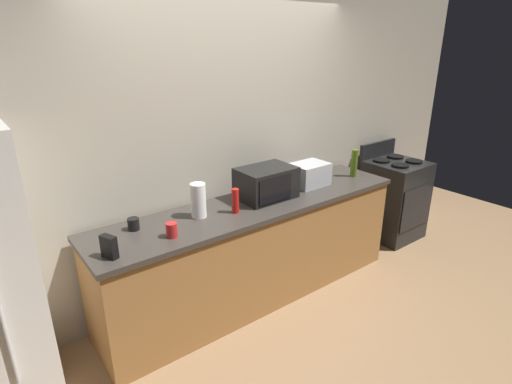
% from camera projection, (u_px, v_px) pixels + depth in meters
% --- Properties ---
extents(ground_plane, '(8.00, 8.00, 0.00)m').
position_uv_depth(ground_plane, '(285.00, 316.00, 3.43)').
color(ground_plane, '#93704C').
extents(back_wall, '(6.40, 0.10, 2.70)m').
position_uv_depth(back_wall, '(228.00, 141.00, 3.55)').
color(back_wall, '#B2A893').
rests_on(back_wall, ground_plane).
extents(counter_run, '(2.84, 0.64, 0.90)m').
position_uv_depth(counter_run, '(256.00, 250.00, 3.57)').
color(counter_run, '#9E6B38').
rests_on(counter_run, ground_plane).
extents(stove_range, '(0.60, 0.61, 1.08)m').
position_uv_depth(stove_range, '(393.00, 198.00, 4.70)').
color(stove_range, black).
rests_on(stove_range, ground_plane).
extents(microwave, '(0.48, 0.35, 0.27)m').
position_uv_depth(microwave, '(266.00, 183.00, 3.48)').
color(microwave, black).
rests_on(microwave, counter_run).
extents(toaster_oven, '(0.34, 0.26, 0.21)m').
position_uv_depth(toaster_oven, '(309.00, 174.00, 3.80)').
color(toaster_oven, '#B7BABF').
rests_on(toaster_oven, counter_run).
extents(paper_towel_roll, '(0.12, 0.12, 0.27)m').
position_uv_depth(paper_towel_roll, '(198.00, 200.00, 3.10)').
color(paper_towel_roll, white).
rests_on(paper_towel_roll, counter_run).
extents(cordless_phone, '(0.09, 0.12, 0.15)m').
position_uv_depth(cordless_phone, '(109.00, 247.00, 2.54)').
color(cordless_phone, black).
rests_on(cordless_phone, counter_run).
extents(bottle_hot_sauce, '(0.06, 0.06, 0.20)m').
position_uv_depth(bottle_hot_sauce, '(235.00, 201.00, 3.19)').
color(bottle_hot_sauce, red).
rests_on(bottle_hot_sauce, counter_run).
extents(bottle_olive_oil, '(0.07, 0.07, 0.27)m').
position_uv_depth(bottle_olive_oil, '(354.00, 163.00, 4.03)').
color(bottle_olive_oil, '#4C6B19').
rests_on(bottle_olive_oil, counter_run).
extents(mug_red, '(0.08, 0.08, 0.10)m').
position_uv_depth(mug_red, '(172.00, 230.00, 2.81)').
color(mug_red, red).
rests_on(mug_red, counter_run).
extents(mug_black, '(0.08, 0.08, 0.09)m').
position_uv_depth(mug_black, '(134.00, 224.00, 2.92)').
color(mug_black, black).
rests_on(mug_black, counter_run).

